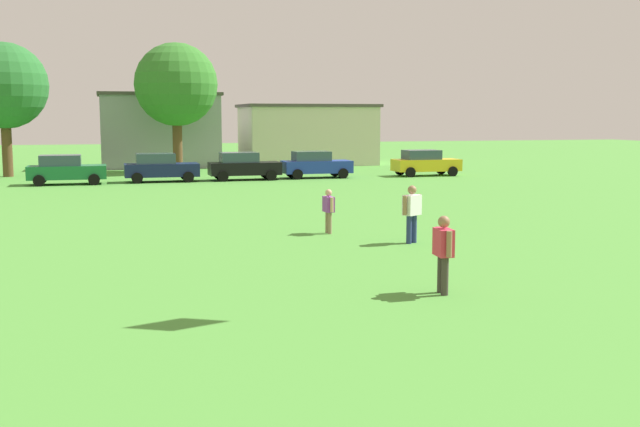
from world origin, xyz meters
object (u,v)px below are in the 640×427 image
object	(u,v)px
bystander_midfield	(412,209)
tree_center	(4,86)
parked_car_black_2	(243,166)
parked_car_blue_3	(315,164)
adult_bystander	(443,248)
parked_car_navy_1	(160,167)
bystander_near_trees	(329,207)
tree_far_right	(176,85)
parked_car_green_0	(65,169)
parked_car_yellow_4	(425,163)

from	to	relation	value
bystander_midfield	tree_center	world-z (taller)	tree_center
parked_car_black_2	parked_car_blue_3	bearing A→B (deg)	4.12
parked_car_black_2	tree_center	world-z (taller)	tree_center
adult_bystander	parked_car_navy_1	xyz separation A→B (m)	(-3.95, 31.26, -0.17)
bystander_midfield	parked_car_black_2	distance (m)	24.75
bystander_near_trees	tree_far_right	xyz separation A→B (m)	(-2.24, 29.87, 5.10)
adult_bystander	tree_center	distance (m)	40.33
bystander_midfield	parked_car_green_0	world-z (taller)	bystander_midfield
parked_car_yellow_4	tree_center	distance (m)	27.31
bystander_midfield	parked_car_green_0	bearing A→B (deg)	83.43
parked_car_navy_1	parked_car_yellow_4	world-z (taller)	same
bystander_near_trees	parked_car_blue_3	xyz separation A→B (m)	(5.63, 22.49, -0.02)
parked_car_blue_3	parked_car_navy_1	bearing A→B (deg)	-177.87
parked_car_black_2	tree_center	distance (m)	16.32
parked_car_navy_1	adult_bystander	bearing A→B (deg)	-82.80
adult_bystander	tree_far_right	bearing A→B (deg)	-172.14
bystander_near_trees	parked_car_navy_1	xyz separation A→B (m)	(-3.97, 22.14, -0.02)
bystander_near_trees	tree_center	distance (m)	31.96
bystander_midfield	tree_far_right	world-z (taller)	tree_far_right
bystander_near_trees	parked_car_black_2	xyz separation A→B (m)	(0.99, 22.16, -0.02)
adult_bystander	parked_car_green_0	distance (m)	32.21
bystander_midfield	parked_car_yellow_4	bearing A→B (deg)	34.75
tree_far_right	adult_bystander	bearing A→B (deg)	-86.75
bystander_midfield	parked_car_black_2	size ratio (longest dim) A/B	0.41
bystander_near_trees	parked_car_blue_3	size ratio (longest dim) A/B	0.34
parked_car_yellow_4	tree_center	size ratio (longest dim) A/B	0.50
parked_car_black_2	tree_center	xyz separation A→B (m)	(-14.11, 6.57, 4.90)
bystander_near_trees	tree_far_right	size ratio (longest dim) A/B	0.17
parked_car_yellow_4	tree_far_right	size ratio (longest dim) A/B	0.49
parked_car_navy_1	parked_car_yellow_4	size ratio (longest dim) A/B	1.00
bystander_midfield	parked_car_green_0	xyz separation A→B (m)	(-11.18, 24.31, -0.20)
bystander_midfield	parked_car_black_2	world-z (taller)	bystander_midfield
adult_bystander	bystander_midfield	distance (m)	6.82
bystander_near_trees	parked_car_yellow_4	xyz separation A→B (m)	(12.96, 22.29, -0.02)
bystander_midfield	tree_far_right	distance (m)	33.08
parked_car_green_0	parked_car_yellow_4	bearing A→B (deg)	1.42
parked_car_navy_1	parked_car_blue_3	distance (m)	9.61
bystander_near_trees	tree_center	world-z (taller)	tree_center
parked_car_blue_3	parked_car_yellow_4	bearing A→B (deg)	-1.60
parked_car_black_2	parked_car_blue_3	world-z (taller)	same
parked_car_green_0	tree_center	world-z (taller)	tree_center
adult_bystander	parked_car_yellow_4	distance (m)	33.99
bystander_near_trees	parked_car_yellow_4	distance (m)	25.78
parked_car_green_0	parked_car_yellow_4	xyz separation A→B (m)	(22.24, 0.55, 0.00)
bystander_near_trees	parked_car_yellow_4	world-z (taller)	parked_car_yellow_4
parked_car_blue_3	tree_center	bearing A→B (deg)	161.59
tree_center	parked_car_green_0	bearing A→B (deg)	-61.24
parked_car_black_2	parked_car_yellow_4	size ratio (longest dim) A/B	1.00
parked_car_yellow_4	parked_car_blue_3	bearing A→B (deg)	178.40
tree_far_right	parked_car_green_0	bearing A→B (deg)	-130.86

